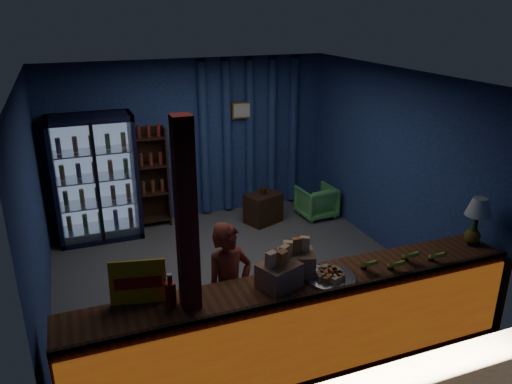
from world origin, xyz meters
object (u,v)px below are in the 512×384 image
(table_lamp, at_px, (479,209))
(green_chair, at_px, (316,202))
(shopkeeper, at_px, (229,290))
(pastry_tray, at_px, (330,276))

(table_lamp, bearing_deg, green_chair, 92.64)
(shopkeeper, height_order, pastry_tray, shopkeeper)
(pastry_tray, distance_m, table_lamp, 1.82)
(shopkeeper, bearing_deg, table_lamp, -26.35)
(shopkeeper, distance_m, table_lamp, 2.72)
(green_chair, height_order, table_lamp, table_lamp)
(green_chair, relative_size, pastry_tray, 1.20)
(shopkeeper, height_order, table_lamp, table_lamp)
(green_chair, bearing_deg, table_lamp, 89.10)
(green_chair, xyz_separation_m, table_lamp, (0.15, -3.25, 1.11))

